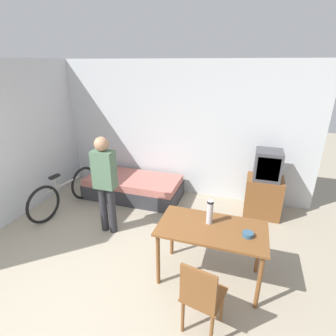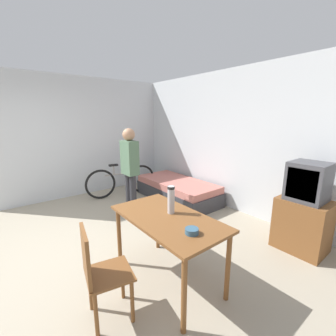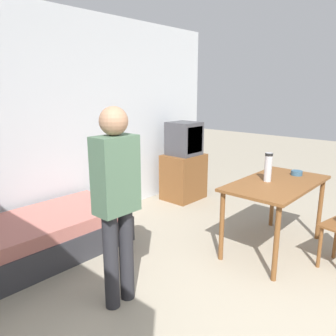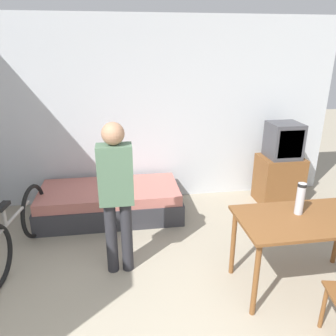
{
  "view_description": "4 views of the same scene",
  "coord_description": "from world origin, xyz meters",
  "px_view_note": "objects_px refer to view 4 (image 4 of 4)",
  "views": [
    {
      "loc": [
        1.55,
        -1.72,
        2.64
      ],
      "look_at": [
        0.38,
        1.92,
        1.09
      ],
      "focal_mm": 28.0,
      "sensor_mm": 36.0,
      "label": 1
    },
    {
      "loc": [
        2.99,
        -0.39,
        1.82
      ],
      "look_at": [
        0.18,
        1.84,
        1.0
      ],
      "focal_mm": 24.0,
      "sensor_mm": 36.0,
      "label": 2
    },
    {
      "loc": [
        -2.04,
        -0.41,
        1.75
      ],
      "look_at": [
        0.29,
        1.7,
        0.98
      ],
      "focal_mm": 35.0,
      "sensor_mm": 36.0,
      "label": 3
    },
    {
      "loc": [
        -0.45,
        -1.49,
        2.28
      ],
      "look_at": [
        0.07,
        1.99,
        0.96
      ],
      "focal_mm": 35.0,
      "sensor_mm": 36.0,
      "label": 4
    }
  ],
  "objects_px": {
    "thermos_flask": "(300,197)",
    "tv": "(280,168)",
    "dining_table": "(306,227)",
    "daybed": "(110,202)",
    "bicycle": "(16,231)",
    "person_standing": "(116,190)"
  },
  "relations": [
    {
      "from": "tv",
      "to": "person_standing",
      "type": "xyz_separation_m",
      "value": [
        -2.43,
        -1.32,
        0.39
      ]
    },
    {
      "from": "person_standing",
      "to": "thermos_flask",
      "type": "bearing_deg",
      "value": -14.3
    },
    {
      "from": "tv",
      "to": "dining_table",
      "type": "xyz_separation_m",
      "value": [
        -0.67,
        -1.84,
        0.12
      ]
    },
    {
      "from": "daybed",
      "to": "dining_table",
      "type": "distance_m",
      "value": 2.61
    },
    {
      "from": "bicycle",
      "to": "person_standing",
      "type": "height_order",
      "value": "person_standing"
    },
    {
      "from": "thermos_flask",
      "to": "person_standing",
      "type": "bearing_deg",
      "value": 165.7
    },
    {
      "from": "bicycle",
      "to": "dining_table",
      "type": "bearing_deg",
      "value": -17.35
    },
    {
      "from": "dining_table",
      "to": "person_standing",
      "type": "distance_m",
      "value": 1.86
    },
    {
      "from": "tv",
      "to": "bicycle",
      "type": "distance_m",
      "value": 3.69
    },
    {
      "from": "tv",
      "to": "dining_table",
      "type": "distance_m",
      "value": 1.96
    },
    {
      "from": "tv",
      "to": "thermos_flask",
      "type": "height_order",
      "value": "tv"
    },
    {
      "from": "tv",
      "to": "bicycle",
      "type": "bearing_deg",
      "value": -165.25
    },
    {
      "from": "person_standing",
      "to": "thermos_flask",
      "type": "xyz_separation_m",
      "value": [
        1.71,
        -0.44,
        0.0
      ]
    },
    {
      "from": "dining_table",
      "to": "thermos_flask",
      "type": "relative_size",
      "value": 4.2
    },
    {
      "from": "tv",
      "to": "dining_table",
      "type": "height_order",
      "value": "tv"
    },
    {
      "from": "daybed",
      "to": "thermos_flask",
      "type": "bearing_deg",
      "value": -42.29
    },
    {
      "from": "dining_table",
      "to": "daybed",
      "type": "bearing_deg",
      "value": 136.99
    },
    {
      "from": "thermos_flask",
      "to": "tv",
      "type": "bearing_deg",
      "value": 67.76
    },
    {
      "from": "dining_table",
      "to": "person_standing",
      "type": "xyz_separation_m",
      "value": [
        -1.76,
        0.52,
        0.27
      ]
    },
    {
      "from": "daybed",
      "to": "bicycle",
      "type": "bearing_deg",
      "value": -140.09
    },
    {
      "from": "bicycle",
      "to": "thermos_flask",
      "type": "bearing_deg",
      "value": -16.0
    },
    {
      "from": "daybed",
      "to": "thermos_flask",
      "type": "relative_size",
      "value": 6.28
    }
  ]
}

